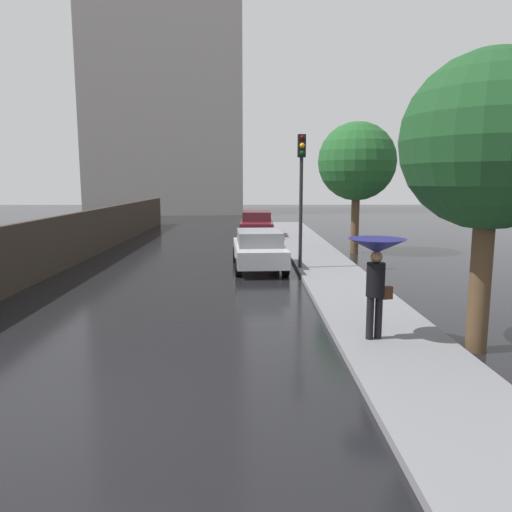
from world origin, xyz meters
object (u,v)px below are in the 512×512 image
object	(u,v)px
street_tree_mid	(357,162)
car_silver_mid_road	(259,249)
car_maroon_near_kerb	(257,224)
street_tree_near	(490,143)
traffic_light	(301,177)
pedestrian_with_umbrella_near	(377,258)

from	to	relation	value
street_tree_mid	car_silver_mid_road	bearing A→B (deg)	-138.14
car_maroon_near_kerb	street_tree_near	bearing A→B (deg)	-77.14
car_maroon_near_kerb	car_silver_mid_road	size ratio (longest dim) A/B	0.99
car_maroon_near_kerb	street_tree_near	distance (m)	18.70
traffic_light	street_tree_mid	world-z (taller)	street_tree_mid
traffic_light	street_tree_near	size ratio (longest dim) A/B	0.85
traffic_light	street_tree_near	distance (m)	8.41
car_maroon_near_kerb	traffic_light	xyz separation A→B (m)	(1.36, -10.04, 2.48)
pedestrian_with_umbrella_near	car_maroon_near_kerb	bearing A→B (deg)	-99.28
pedestrian_with_umbrella_near	street_tree_mid	distance (m)	12.52
car_maroon_near_kerb	traffic_light	world-z (taller)	traffic_light
traffic_light	street_tree_mid	distance (m)	5.27
car_maroon_near_kerb	street_tree_near	xyz separation A→B (m)	(3.78, -18.07, 2.98)
car_silver_mid_road	street_tree_near	xyz separation A→B (m)	(3.85, -8.62, 3.04)
traffic_light	car_silver_mid_road	bearing A→B (deg)	157.70
car_silver_mid_road	pedestrian_with_umbrella_near	xyz separation A→B (m)	(2.03, -8.31, 0.97)
car_silver_mid_road	pedestrian_with_umbrella_near	size ratio (longest dim) A/B	2.32
pedestrian_with_umbrella_near	street_tree_near	bearing A→B (deg)	154.80
car_silver_mid_road	traffic_light	xyz separation A→B (m)	(1.42, -0.58, 2.54)
car_silver_mid_road	street_tree_near	world-z (taller)	street_tree_near
car_maroon_near_kerb	street_tree_near	size ratio (longest dim) A/B	0.82
pedestrian_with_umbrella_near	street_tree_mid	size ratio (longest dim) A/B	0.34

